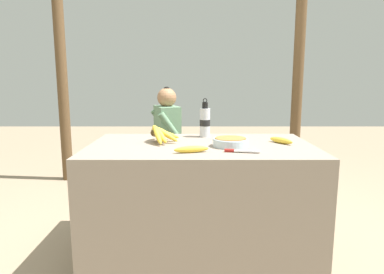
{
  "coord_description": "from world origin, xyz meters",
  "views": [
    {
      "loc": [
        -0.06,
        -2.17,
        1.16
      ],
      "look_at": [
        -0.06,
        0.05,
        0.77
      ],
      "focal_mm": 32.0,
      "sensor_mm": 36.0,
      "label": 1
    }
  ],
  "objects_px": {
    "water_bottle": "(206,122)",
    "knife": "(238,151)",
    "wooden_bench": "(180,158)",
    "banana_bunch_ripe": "(161,133)",
    "serving_bowl": "(231,142)",
    "support_post_far": "(299,70)",
    "loose_banana_front": "(192,149)",
    "loose_banana_side": "(282,140)",
    "support_post_near": "(62,70)",
    "banana_bunch_green": "(227,145)",
    "seated_vendor": "(163,133)"
  },
  "relations": [
    {
      "from": "loose_banana_front",
      "to": "support_post_near",
      "type": "distance_m",
      "value": 2.42
    },
    {
      "from": "banana_bunch_ripe",
      "to": "wooden_bench",
      "type": "bearing_deg",
      "value": 86.05
    },
    {
      "from": "banana_bunch_green",
      "to": "support_post_near",
      "type": "distance_m",
      "value": 1.98
    },
    {
      "from": "knife",
      "to": "support_post_far",
      "type": "bearing_deg",
      "value": 73.81
    },
    {
      "from": "loose_banana_front",
      "to": "serving_bowl",
      "type": "bearing_deg",
      "value": 36.64
    },
    {
      "from": "support_post_far",
      "to": "serving_bowl",
      "type": "bearing_deg",
      "value": -118.41
    },
    {
      "from": "seated_vendor",
      "to": "banana_bunch_green",
      "type": "relative_size",
      "value": 3.59
    },
    {
      "from": "loose_banana_front",
      "to": "seated_vendor",
      "type": "xyz_separation_m",
      "value": [
        -0.29,
        1.44,
        -0.13
      ]
    },
    {
      "from": "serving_bowl",
      "to": "water_bottle",
      "type": "xyz_separation_m",
      "value": [
        -0.15,
        0.35,
        0.08
      ]
    },
    {
      "from": "water_bottle",
      "to": "seated_vendor",
      "type": "bearing_deg",
      "value": 113.16
    },
    {
      "from": "water_bottle",
      "to": "wooden_bench",
      "type": "relative_size",
      "value": 0.17
    },
    {
      "from": "loose_banana_side",
      "to": "loose_banana_front",
      "type": "bearing_deg",
      "value": -154.36
    },
    {
      "from": "serving_bowl",
      "to": "knife",
      "type": "distance_m",
      "value": 0.18
    },
    {
      "from": "loose_banana_side",
      "to": "banana_bunch_green",
      "type": "relative_size",
      "value": 0.6
    },
    {
      "from": "loose_banana_side",
      "to": "support_post_near",
      "type": "xyz_separation_m",
      "value": [
        -2.02,
        1.61,
        0.49
      ]
    },
    {
      "from": "seated_vendor",
      "to": "banana_bunch_green",
      "type": "bearing_deg",
      "value": 165.49
    },
    {
      "from": "water_bottle",
      "to": "wooden_bench",
      "type": "height_order",
      "value": "water_bottle"
    },
    {
      "from": "knife",
      "to": "seated_vendor",
      "type": "xyz_separation_m",
      "value": [
        -0.55,
        1.43,
        -0.12
      ]
    },
    {
      "from": "knife",
      "to": "seated_vendor",
      "type": "bearing_deg",
      "value": 120.58
    },
    {
      "from": "knife",
      "to": "seated_vendor",
      "type": "height_order",
      "value": "seated_vendor"
    },
    {
      "from": "water_bottle",
      "to": "loose_banana_side",
      "type": "xyz_separation_m",
      "value": [
        0.49,
        -0.25,
        -0.09
      ]
    },
    {
      "from": "banana_bunch_ripe",
      "to": "loose_banana_front",
      "type": "relative_size",
      "value": 1.46
    },
    {
      "from": "wooden_bench",
      "to": "banana_bunch_green",
      "type": "xyz_separation_m",
      "value": [
        0.48,
        -0.0,
        0.13
      ]
    },
    {
      "from": "banana_bunch_ripe",
      "to": "support_post_far",
      "type": "relative_size",
      "value": 0.12
    },
    {
      "from": "water_bottle",
      "to": "banana_bunch_green",
      "type": "relative_size",
      "value": 0.94
    },
    {
      "from": "banana_bunch_ripe",
      "to": "knife",
      "type": "xyz_separation_m",
      "value": [
        0.47,
        -0.32,
        -0.05
      ]
    },
    {
      "from": "knife",
      "to": "support_post_near",
      "type": "height_order",
      "value": "support_post_near"
    },
    {
      "from": "loose_banana_side",
      "to": "banana_bunch_green",
      "type": "height_order",
      "value": "loose_banana_side"
    },
    {
      "from": "water_bottle",
      "to": "banana_bunch_green",
      "type": "distance_m",
      "value": 1.05
    },
    {
      "from": "banana_bunch_ripe",
      "to": "serving_bowl",
      "type": "distance_m",
      "value": 0.48
    },
    {
      "from": "loose_banana_front",
      "to": "support_post_far",
      "type": "distance_m",
      "value": 2.28
    },
    {
      "from": "support_post_far",
      "to": "seated_vendor",
      "type": "bearing_deg",
      "value": -162.67
    },
    {
      "from": "serving_bowl",
      "to": "loose_banana_front",
      "type": "xyz_separation_m",
      "value": [
        -0.25,
        -0.18,
        -0.01
      ]
    },
    {
      "from": "water_bottle",
      "to": "knife",
      "type": "relative_size",
      "value": 1.38
    },
    {
      "from": "support_post_near",
      "to": "knife",
      "type": "bearing_deg",
      "value": -48.13
    },
    {
      "from": "banana_bunch_ripe",
      "to": "support_post_near",
      "type": "xyz_separation_m",
      "value": [
        -1.22,
        1.57,
        0.44
      ]
    },
    {
      "from": "banana_bunch_green",
      "to": "loose_banana_side",
      "type": "bearing_deg",
      "value": -78.78
    },
    {
      "from": "seated_vendor",
      "to": "support_post_far",
      "type": "height_order",
      "value": "support_post_far"
    },
    {
      "from": "banana_bunch_ripe",
      "to": "loose_banana_front",
      "type": "bearing_deg",
      "value": -56.85
    },
    {
      "from": "loose_banana_side",
      "to": "knife",
      "type": "height_order",
      "value": "loose_banana_side"
    },
    {
      "from": "serving_bowl",
      "to": "loose_banana_side",
      "type": "distance_m",
      "value": 0.36
    },
    {
      "from": "water_bottle",
      "to": "knife",
      "type": "height_order",
      "value": "water_bottle"
    },
    {
      "from": "loose_banana_front",
      "to": "loose_banana_side",
      "type": "height_order",
      "value": "same"
    },
    {
      "from": "serving_bowl",
      "to": "wooden_bench",
      "type": "relative_size",
      "value": 0.14
    },
    {
      "from": "wooden_bench",
      "to": "support_post_far",
      "type": "relative_size",
      "value": 0.66
    },
    {
      "from": "wooden_bench",
      "to": "support_post_far",
      "type": "xyz_separation_m",
      "value": [
        1.3,
        0.41,
        0.89
      ]
    },
    {
      "from": "loose_banana_side",
      "to": "wooden_bench",
      "type": "relative_size",
      "value": 0.11
    },
    {
      "from": "support_post_near",
      "to": "serving_bowl",
      "type": "bearing_deg",
      "value": -45.62
    },
    {
      "from": "serving_bowl",
      "to": "banana_bunch_green",
      "type": "height_order",
      "value": "serving_bowl"
    },
    {
      "from": "banana_bunch_ripe",
      "to": "water_bottle",
      "type": "height_order",
      "value": "water_bottle"
    }
  ]
}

